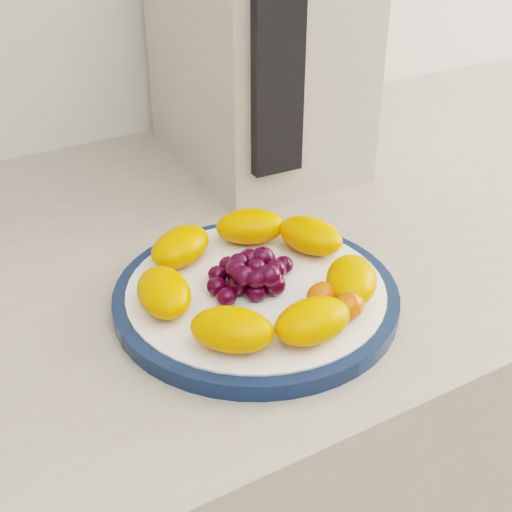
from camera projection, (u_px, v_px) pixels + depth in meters
plate_rim at (256, 297)px, 0.63m from camera, size 0.25×0.25×0.01m
plate_face at (256, 296)px, 0.63m from camera, size 0.23×0.23×0.02m
appliance_body at (257, 30)px, 0.82m from camera, size 0.19×0.26×0.32m
appliance_panel at (277, 61)px, 0.70m from camera, size 0.06×0.02×0.24m
fruit_plate at (261, 274)px, 0.62m from camera, size 0.22×0.21×0.03m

